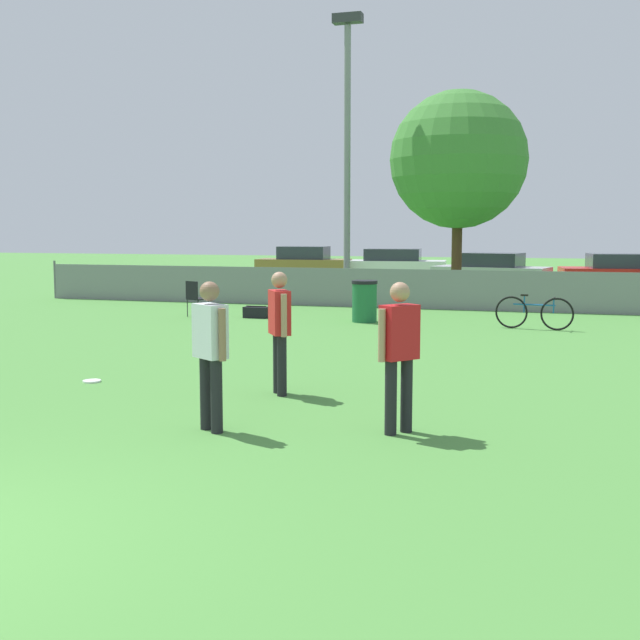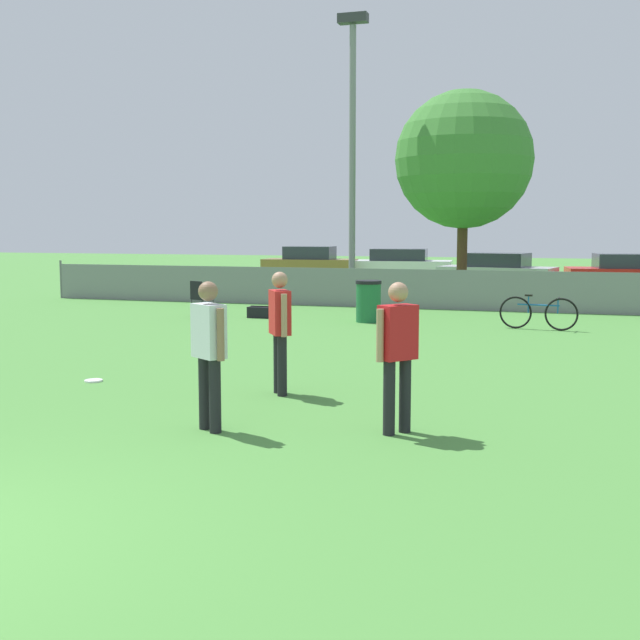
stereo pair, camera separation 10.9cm
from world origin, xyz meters
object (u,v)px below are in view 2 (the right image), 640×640
object	(u,v)px
player_receiver_white	(209,345)
gear_bag_sideline	(261,312)
frisbee_disc	(94,381)
bicycle_sideline	(538,313)
light_pole	(352,134)
parked_car_tan	(310,264)
parked_car_silver	(497,272)
parked_car_red	(625,274)
folding_chair_sideline	(200,296)
player_defender_red	(280,324)
player_thrower_red	(398,347)
parked_car_white	(399,265)
tree_near_pole	(464,160)
trash_bin	(368,301)

from	to	relation	value
player_receiver_white	gear_bag_sideline	size ratio (longest dim) A/B	2.69
frisbee_disc	bicycle_sideline	distance (m)	10.15
light_pole	parked_car_tan	xyz separation A→B (m)	(-4.31, 8.85, -4.36)
bicycle_sideline	parked_car_silver	distance (m)	11.40
light_pole	frisbee_disc	distance (m)	14.91
parked_car_red	folding_chair_sideline	bearing A→B (deg)	-141.07
player_receiver_white	folding_chair_sideline	size ratio (longest dim) A/B	1.81
player_defender_red	gear_bag_sideline	world-z (taller)	player_defender_red
player_thrower_red	parked_car_white	xyz separation A→B (m)	(-5.42, 25.51, -0.27)
player_defender_red	gear_bag_sideline	xyz separation A→B (m)	(-3.75, 8.64, -0.81)
player_thrower_red	parked_car_red	world-z (taller)	player_thrower_red
player_thrower_red	bicycle_sideline	xyz separation A→B (m)	(1.05, 9.85, -0.58)
tree_near_pole	parked_car_tan	world-z (taller)	tree_near_pole
trash_bin	gear_bag_sideline	size ratio (longest dim) A/B	1.62
folding_chair_sideline	parked_car_white	size ratio (longest dim) A/B	0.20
frisbee_disc	gear_bag_sideline	xyz separation A→B (m)	(-0.84, 8.62, 0.13)
parked_car_silver	player_defender_red	bearing A→B (deg)	-82.02
player_thrower_red	parked_car_white	world-z (taller)	player_thrower_red
bicycle_sideline	parked_car_red	bearing A→B (deg)	85.39
gear_bag_sideline	bicycle_sideline	bearing A→B (deg)	-3.11
frisbee_disc	parked_car_silver	bearing A→B (deg)	78.47
bicycle_sideline	player_receiver_white	bearing A→B (deg)	-99.26
frisbee_disc	parked_car_silver	distance (m)	19.89
parked_car_white	parked_car_red	world-z (taller)	parked_car_white
parked_car_silver	bicycle_sideline	bearing A→B (deg)	-69.18
frisbee_disc	parked_car_silver	world-z (taller)	parked_car_silver
gear_bag_sideline	parked_car_red	size ratio (longest dim) A/B	0.15
tree_near_pole	parked_car_red	size ratio (longest dim) A/B	1.55
frisbee_disc	trash_bin	distance (m)	8.77
player_receiver_white	parked_car_red	xyz separation A→B (m)	(5.46, 22.06, -0.29)
tree_near_pole	player_receiver_white	size ratio (longest dim) A/B	3.91
tree_near_pole	parked_car_red	world-z (taller)	tree_near_pole
light_pole	parked_car_silver	xyz separation A→B (m)	(3.93, 5.46, -4.41)
player_thrower_red	frisbee_disc	size ratio (longest dim) A/B	6.20
parked_car_white	parked_car_silver	world-z (taller)	parked_car_white
player_defender_red	trash_bin	xyz separation A→B (m)	(-0.95, 8.57, -0.45)
bicycle_sideline	parked_car_red	size ratio (longest dim) A/B	0.41
player_thrower_red	parked_car_tan	world-z (taller)	player_thrower_red
player_defender_red	folding_chair_sideline	distance (m)	9.91
player_thrower_red	gear_bag_sideline	bearing A→B (deg)	67.65
player_thrower_red	bicycle_sideline	size ratio (longest dim) A/B	0.97
player_receiver_white	parked_car_tan	size ratio (longest dim) A/B	0.41
parked_car_white	frisbee_disc	bearing A→B (deg)	-94.55
trash_bin	bicycle_sideline	bearing A→B (deg)	-4.17
player_receiver_white	trash_bin	bearing A→B (deg)	128.17
player_receiver_white	parked_car_tan	xyz separation A→B (m)	(-7.13, 24.96, -0.24)
tree_near_pole	player_thrower_red	size ratio (longest dim) A/B	3.91
player_defender_red	parked_car_tan	bearing A→B (deg)	163.79
tree_near_pole	trash_bin	bearing A→B (deg)	-101.19
player_defender_red	parked_car_silver	size ratio (longest dim) A/B	0.39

